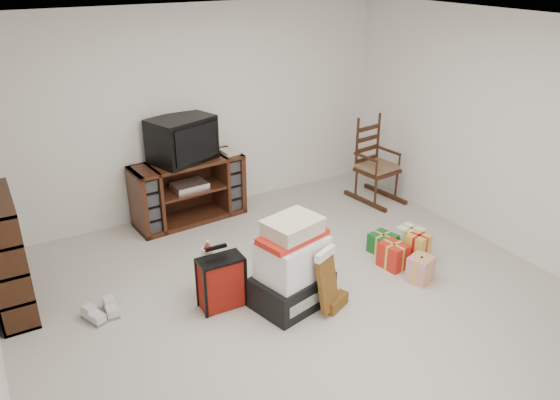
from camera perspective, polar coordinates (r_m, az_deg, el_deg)
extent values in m
cube|color=beige|center=(5.18, 2.50, -11.02)|extent=(5.00, 5.00, 0.01)
cube|color=white|center=(4.25, 3.14, 17.64)|extent=(5.00, 5.00, 0.01)
cube|color=white|center=(6.70, -8.88, 9.02)|extent=(5.00, 0.01, 2.50)
cube|color=white|center=(6.21, 22.77, 6.16)|extent=(0.01, 5.00, 2.50)
cube|color=#421F12|center=(6.67, -9.51, 0.97)|extent=(1.37, 0.59, 0.77)
cube|color=silver|center=(6.61, -9.46, 1.46)|extent=(0.42, 0.32, 0.08)
cube|color=#381C0F|center=(5.44, -26.78, -5.16)|extent=(0.30, 0.91, 1.11)
cube|color=#381C0F|center=(7.22, 10.12, 3.08)|extent=(0.51, 0.50, 0.04)
cube|color=#836047|center=(7.20, 10.15, 3.47)|extent=(0.47, 0.46, 0.05)
cube|color=#381C0F|center=(7.24, 9.33, 6.39)|extent=(0.39, 0.10, 0.71)
cube|color=#381C0F|center=(7.37, 9.90, 0.27)|extent=(0.55, 0.81, 0.05)
cube|color=black|center=(5.12, 1.27, -9.33)|extent=(0.78, 0.65, 0.31)
cube|color=white|center=(4.94, 1.30, -6.04)|extent=(0.66, 0.57, 0.38)
cube|color=red|center=(4.83, 1.33, -3.84)|extent=(0.68, 0.47, 0.06)
cube|color=beige|center=(4.79, 1.34, -2.91)|extent=(0.53, 0.45, 0.12)
cube|color=maroon|center=(5.06, -6.14, -8.58)|extent=(0.40, 0.21, 0.52)
cube|color=black|center=(4.96, -6.75, -4.92)|extent=(0.21, 0.04, 0.03)
ellipsoid|color=brown|center=(5.26, 3.85, -8.95)|extent=(0.22, 0.19, 0.23)
sphere|color=brown|center=(5.16, 4.07, -7.82)|extent=(0.15, 0.15, 0.15)
cone|color=#B51E13|center=(5.60, 0.97, -5.59)|extent=(0.28, 0.28, 0.40)
sphere|color=beige|center=(5.48, 0.99, -3.34)|extent=(0.13, 0.13, 0.13)
cone|color=#B51E13|center=(5.43, 1.00, -2.37)|extent=(0.12, 0.12, 0.10)
cylinder|color=silver|center=(5.49, 2.87, -3.82)|extent=(0.02, 0.02, 0.12)
cone|color=#B51E13|center=(5.32, -7.39, -7.79)|extent=(0.25, 0.25, 0.36)
sphere|color=beige|center=(5.20, -7.52, -5.67)|extent=(0.12, 0.12, 0.12)
cone|color=#B51E13|center=(5.16, -7.58, -4.76)|extent=(0.11, 0.11, 0.09)
cylinder|color=silver|center=(5.18, -5.72, -6.16)|extent=(0.02, 0.02, 0.11)
cube|color=silver|center=(5.26, -18.95, -11.31)|extent=(0.20, 0.28, 0.09)
cube|color=silver|center=(5.28, -17.19, -10.89)|extent=(0.12, 0.26, 0.09)
cube|color=red|center=(5.83, 11.16, -5.58)|extent=(0.25, 0.25, 0.25)
cube|color=#19641F|center=(6.11, 11.09, -4.12)|extent=(0.25, 0.25, 0.25)
cube|color=gold|center=(5.89, 13.90, -5.55)|extent=(0.25, 0.25, 0.25)
cube|color=silver|center=(5.59, 13.04, -7.20)|extent=(0.25, 0.25, 0.25)
cube|color=white|center=(6.13, 14.01, -4.29)|extent=(0.25, 0.25, 0.25)
cube|color=black|center=(6.47, -10.23, 6.27)|extent=(0.83, 0.71, 0.52)
cube|color=black|center=(6.24, -9.41, 5.66)|extent=(0.58, 0.22, 0.42)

